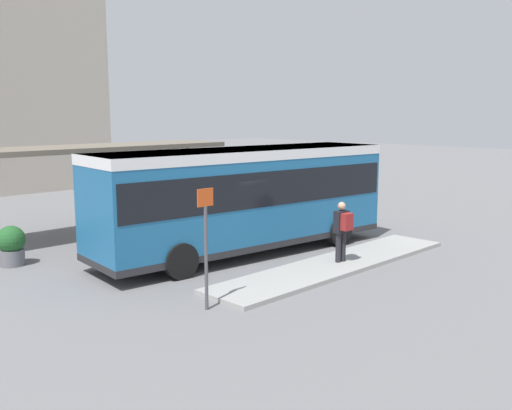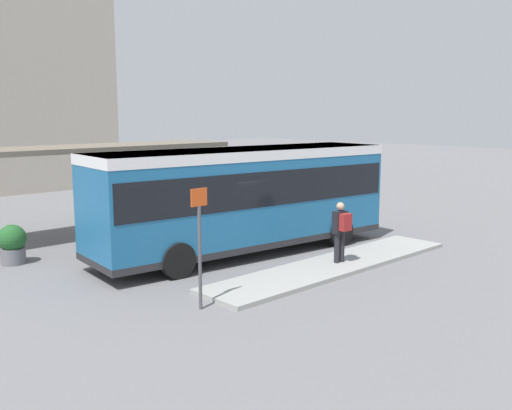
# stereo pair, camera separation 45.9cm
# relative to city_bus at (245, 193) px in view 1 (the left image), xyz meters

# --- Properties ---
(ground_plane) EXTENTS (120.00, 120.00, 0.00)m
(ground_plane) POSITION_rel_city_bus_xyz_m (-0.01, 0.00, -1.95)
(ground_plane) COLOR slate
(curb_island) EXTENTS (9.19, 1.80, 0.12)m
(curb_island) POSITION_rel_city_bus_xyz_m (0.77, -3.07, -1.89)
(curb_island) COLOR #9E9E99
(curb_island) RESTS_ON ground_plane
(city_bus) EXTENTS (10.29, 3.50, 3.35)m
(city_bus) POSITION_rel_city_bus_xyz_m (0.00, 0.00, 0.00)
(city_bus) COLOR #1E6093
(city_bus) RESTS_ON ground_plane
(pedestrian_waiting) EXTENTS (0.46, 0.49, 1.78)m
(pedestrian_waiting) POSITION_rel_city_bus_xyz_m (0.94, -3.13, -0.81)
(pedestrian_waiting) COLOR #232328
(pedestrian_waiting) RESTS_ON curb_island
(bicycle_white) EXTENTS (0.48, 1.61, 0.70)m
(bicycle_white) POSITION_rel_city_bus_xyz_m (7.20, 1.64, -1.60)
(bicycle_white) COLOR black
(bicycle_white) RESTS_ON ground_plane
(bicycle_blue) EXTENTS (0.48, 1.65, 0.71)m
(bicycle_blue) POSITION_rel_city_bus_xyz_m (7.13, 2.31, -1.59)
(bicycle_blue) COLOR black
(bicycle_blue) RESTS_ON ground_plane
(bicycle_black) EXTENTS (0.48, 1.58, 0.69)m
(bicycle_black) POSITION_rel_city_bus_xyz_m (7.27, 2.99, -1.60)
(bicycle_black) COLOR black
(bicycle_black) RESTS_ON ground_plane
(station_shelter) EXTENTS (12.31, 2.70, 3.27)m
(station_shelter) POSITION_rel_city_bus_xyz_m (-2.75, 6.14, 1.19)
(station_shelter) COLOR #706656
(station_shelter) RESTS_ON ground_plane
(potted_planter_near_shelter) EXTENTS (0.91, 0.91, 1.35)m
(potted_planter_near_shelter) POSITION_rel_city_bus_xyz_m (-0.82, 3.68, -1.24)
(potted_planter_near_shelter) COLOR slate
(potted_planter_near_shelter) RESTS_ON ground_plane
(potted_planter_far_side) EXTENTS (0.81, 0.81, 1.19)m
(potted_planter_far_side) POSITION_rel_city_bus_xyz_m (-5.93, 3.75, -1.33)
(potted_planter_far_side) COLOR slate
(potted_planter_far_side) RESTS_ON ground_plane
(platform_sign) EXTENTS (0.44, 0.08, 2.80)m
(platform_sign) POSITION_rel_city_bus_xyz_m (-4.31, -3.24, -0.39)
(platform_sign) COLOR #4C4C51
(platform_sign) RESTS_ON ground_plane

